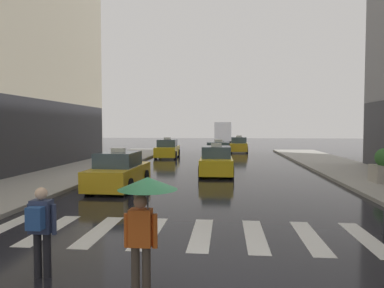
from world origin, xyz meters
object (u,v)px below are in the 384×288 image
(taxi_fifth, at_px, (239,145))
(taxi_second, at_px, (216,162))
(pedestrian_with_umbrella, at_px, (145,203))
(taxi_lead, at_px, (119,172))
(taxi_third, at_px, (219,154))
(taxi_fourth, at_px, (167,149))
(box_truck, at_px, (224,133))
(pedestrian_with_backpack, at_px, (41,225))

(taxi_fifth, bearing_deg, taxi_second, -96.19)
(taxi_second, xyz_separation_m, pedestrian_with_umbrella, (-0.74, -14.86, 0.79))
(taxi_lead, bearing_deg, taxi_fifth, 75.20)
(taxi_third, relative_size, taxi_fourth, 0.99)
(taxi_lead, xyz_separation_m, taxi_third, (4.22, 10.98, 0.00))
(taxi_second, distance_m, box_truck, 29.32)
(taxi_second, distance_m, taxi_third, 5.88)
(taxi_lead, bearing_deg, box_truck, 82.61)
(box_truck, bearing_deg, taxi_third, -90.59)
(box_truck, bearing_deg, pedestrian_with_umbrella, -91.30)
(taxi_fourth, xyz_separation_m, box_truck, (4.90, 18.62, 1.13))
(box_truck, bearing_deg, taxi_fourth, -104.75)
(taxi_fifth, xyz_separation_m, pedestrian_with_umbrella, (-2.73, -33.18, 0.79))
(taxi_lead, distance_m, pedestrian_with_umbrella, 10.38)
(taxi_second, height_order, taxi_third, same)
(taxi_fifth, relative_size, box_truck, 0.61)
(taxi_second, distance_m, taxi_fifth, 18.43)
(taxi_third, relative_size, taxi_fifth, 0.99)
(taxi_second, xyz_separation_m, box_truck, (0.26, 29.30, 1.13))
(taxi_lead, relative_size, taxi_fifth, 0.99)
(taxi_fourth, bearing_deg, taxi_fifth, 49.02)
(taxi_third, height_order, taxi_fourth, same)
(taxi_lead, xyz_separation_m, taxi_fifth, (6.19, 23.42, 0.00))
(taxi_second, distance_m, pedestrian_with_backpack, 14.64)
(box_truck, height_order, pedestrian_with_backpack, box_truck)
(taxi_second, bearing_deg, box_truck, 89.50)
(taxi_third, height_order, box_truck, box_truck)
(taxi_lead, height_order, pedestrian_with_backpack, taxi_lead)
(taxi_fourth, height_order, pedestrian_with_umbrella, pedestrian_with_umbrella)
(taxi_fifth, xyz_separation_m, box_truck, (-1.73, 10.98, 1.13))
(taxi_lead, height_order, box_truck, box_truck)
(taxi_fifth, xyz_separation_m, pedestrian_with_backpack, (-4.76, -32.69, 0.25))
(box_truck, distance_m, pedestrian_with_umbrella, 44.17)
(taxi_lead, height_order, taxi_third, same)
(pedestrian_with_umbrella, bearing_deg, taxi_lead, 109.53)
(pedestrian_with_backpack, bearing_deg, taxi_lead, 98.76)
(taxi_fifth, bearing_deg, taxi_fourth, -130.98)
(taxi_second, xyz_separation_m, taxi_fifth, (1.99, 18.32, 0.00))
(taxi_fourth, xyz_separation_m, pedestrian_with_backpack, (1.87, -25.06, 0.25))
(taxi_second, distance_m, taxi_fourth, 11.65)
(taxi_third, xyz_separation_m, taxi_fifth, (1.97, 12.44, 0.00))
(taxi_fourth, distance_m, box_truck, 19.28)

